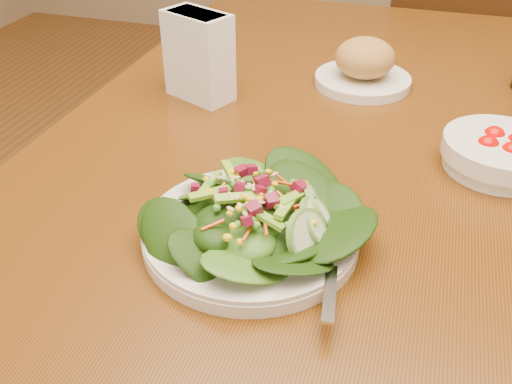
% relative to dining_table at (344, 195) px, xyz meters
% --- Properties ---
extents(dining_table, '(0.90, 1.40, 0.75)m').
position_rel_dining_table_xyz_m(dining_table, '(0.00, 0.00, 0.00)').
color(dining_table, '#62310D').
rests_on(dining_table, ground_plane).
extents(chair_far, '(0.57, 0.57, 0.96)m').
position_rel_dining_table_xyz_m(chair_far, '(0.21, 1.08, -0.14)').
color(chair_far, '#35200D').
rests_on(chair_far, ground_plane).
extents(salad_plate, '(0.25, 0.25, 0.07)m').
position_rel_dining_table_xyz_m(salad_plate, '(-0.06, -0.27, 0.13)').
color(salad_plate, white).
rests_on(salad_plate, dining_table).
extents(bread_plate, '(0.17, 0.17, 0.09)m').
position_rel_dining_table_xyz_m(bread_plate, '(-0.01, 0.20, 0.14)').
color(bread_plate, white).
rests_on(bread_plate, dining_table).
extents(tomato_bowl, '(0.16, 0.16, 0.05)m').
position_rel_dining_table_xyz_m(tomato_bowl, '(0.21, -0.02, 0.12)').
color(tomato_bowl, white).
rests_on(tomato_bowl, dining_table).
extents(napkin_holder, '(0.13, 0.10, 0.14)m').
position_rel_dining_table_xyz_m(napkin_holder, '(-0.27, 0.08, 0.18)').
color(napkin_holder, white).
rests_on(napkin_holder, dining_table).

